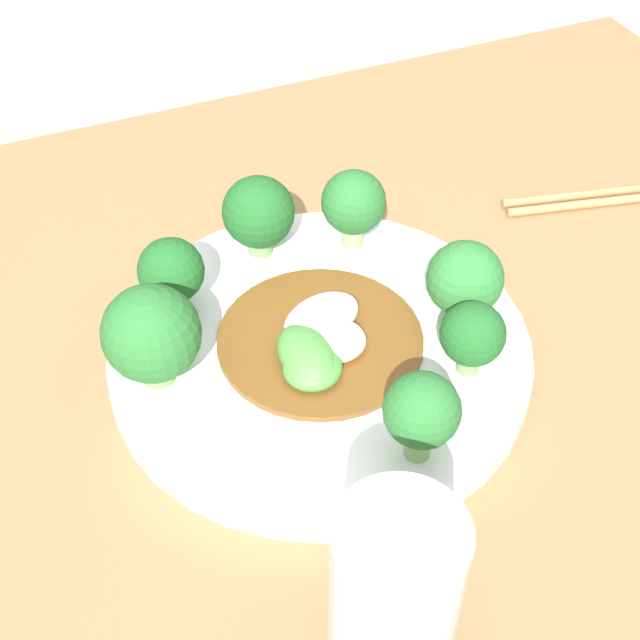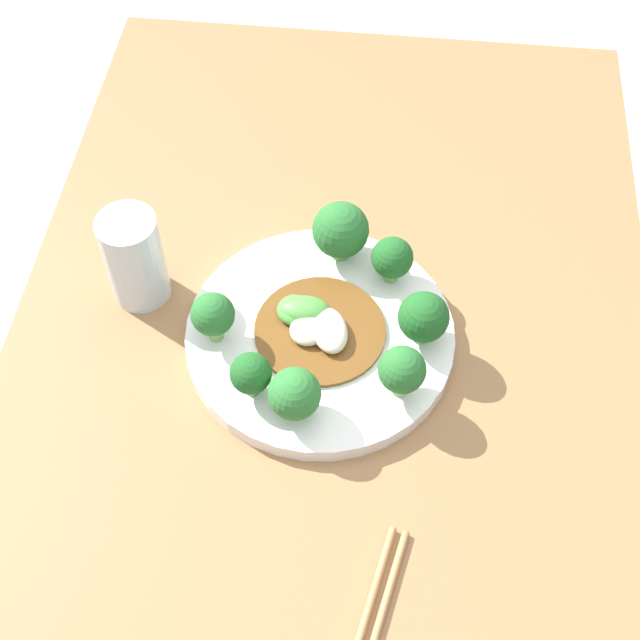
{
  "view_description": "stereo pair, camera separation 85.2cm",
  "coord_description": "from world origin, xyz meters",
  "px_view_note": "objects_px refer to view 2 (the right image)",
  "views": [
    {
      "loc": [
        0.14,
        0.38,
        1.13
      ],
      "look_at": [
        -0.02,
        0.01,
        0.74
      ],
      "focal_mm": 50.0,
      "sensor_mm": 36.0,
      "label": 1
    },
    {
      "loc": [
        -0.52,
        -0.05,
        1.46
      ],
      "look_at": [
        -0.02,
        0.01,
        0.74
      ],
      "focal_mm": 50.0,
      "sensor_mm": 36.0,
      "label": 2
    }
  ],
  "objects_px": {
    "broccoli_southeast": "(392,258)",
    "stirfry_center": "(315,325)",
    "broccoli_west": "(294,394)",
    "drinking_glass": "(134,258)",
    "plate": "(320,337)",
    "broccoli_east": "(337,230)",
    "broccoli_southwest": "(402,371)",
    "broccoli_northwest": "(251,374)",
    "broccoli_north": "(213,315)",
    "broccoli_south": "(424,318)"
  },
  "relations": [
    {
      "from": "broccoli_west",
      "to": "drinking_glass",
      "type": "height_order",
      "value": "drinking_glass"
    },
    {
      "from": "broccoli_east",
      "to": "drinking_glass",
      "type": "height_order",
      "value": "drinking_glass"
    },
    {
      "from": "broccoli_southeast",
      "to": "broccoli_west",
      "type": "distance_m",
      "value": 0.19
    },
    {
      "from": "plate",
      "to": "broccoli_southeast",
      "type": "xyz_separation_m",
      "value": [
        0.08,
        -0.07,
        0.04
      ]
    },
    {
      "from": "broccoli_northwest",
      "to": "broccoli_southeast",
      "type": "xyz_separation_m",
      "value": [
        0.15,
        -0.12,
        0.0
      ]
    },
    {
      "from": "broccoli_northwest",
      "to": "broccoli_east",
      "type": "relative_size",
      "value": 0.75
    },
    {
      "from": "stirfry_center",
      "to": "broccoli_east",
      "type": "bearing_deg",
      "value": -6.54
    },
    {
      "from": "plate",
      "to": "drinking_glass",
      "type": "distance_m",
      "value": 0.21
    },
    {
      "from": "broccoli_southeast",
      "to": "broccoli_north",
      "type": "distance_m",
      "value": 0.19
    },
    {
      "from": "plate",
      "to": "broccoli_north",
      "type": "bearing_deg",
      "value": 99.46
    },
    {
      "from": "plate",
      "to": "broccoli_southwest",
      "type": "distance_m",
      "value": 0.11
    },
    {
      "from": "plate",
      "to": "stirfry_center",
      "type": "xyz_separation_m",
      "value": [
        0.0,
        0.01,
        0.02
      ]
    },
    {
      "from": "broccoli_south",
      "to": "broccoli_northwest",
      "type": "bearing_deg",
      "value": 116.84
    },
    {
      "from": "drinking_glass",
      "to": "broccoli_northwest",
      "type": "bearing_deg",
      "value": -131.03
    },
    {
      "from": "broccoli_north",
      "to": "drinking_glass",
      "type": "relative_size",
      "value": 0.55
    },
    {
      "from": "plate",
      "to": "stirfry_center",
      "type": "distance_m",
      "value": 0.02
    },
    {
      "from": "broccoli_southeast",
      "to": "broccoli_south",
      "type": "height_order",
      "value": "broccoli_south"
    },
    {
      "from": "broccoli_southwest",
      "to": "stirfry_center",
      "type": "bearing_deg",
      "value": 54.9
    },
    {
      "from": "broccoli_southeast",
      "to": "broccoli_south",
      "type": "distance_m",
      "value": 0.08
    },
    {
      "from": "broccoli_west",
      "to": "drinking_glass",
      "type": "bearing_deg",
      "value": 52.59
    },
    {
      "from": "broccoli_northwest",
      "to": "broccoli_east",
      "type": "bearing_deg",
      "value": -19.38
    },
    {
      "from": "broccoli_southeast",
      "to": "drinking_glass",
      "type": "height_order",
      "value": "drinking_glass"
    },
    {
      "from": "stirfry_center",
      "to": "plate",
      "type": "bearing_deg",
      "value": -113.14
    },
    {
      "from": "broccoli_north",
      "to": "stirfry_center",
      "type": "xyz_separation_m",
      "value": [
        0.02,
        -0.1,
        -0.03
      ]
    },
    {
      "from": "broccoli_west",
      "to": "stirfry_center",
      "type": "relative_size",
      "value": 0.44
    },
    {
      "from": "drinking_glass",
      "to": "broccoli_south",
      "type": "bearing_deg",
      "value": -97.78
    },
    {
      "from": "broccoli_northwest",
      "to": "broccoli_south",
      "type": "distance_m",
      "value": 0.18
    },
    {
      "from": "broccoli_south",
      "to": "broccoli_west",
      "type": "bearing_deg",
      "value": 130.8
    },
    {
      "from": "broccoli_southwest",
      "to": "drinking_glass",
      "type": "xyz_separation_m",
      "value": [
        0.1,
        0.28,
        0.0
      ]
    },
    {
      "from": "broccoli_northwest",
      "to": "broccoli_southeast",
      "type": "height_order",
      "value": "broccoli_southeast"
    },
    {
      "from": "broccoli_southwest",
      "to": "broccoli_east",
      "type": "distance_m",
      "value": 0.18
    },
    {
      "from": "broccoli_northwest",
      "to": "broccoli_southwest",
      "type": "bearing_deg",
      "value": -83.63
    },
    {
      "from": "broccoli_west",
      "to": "stirfry_center",
      "type": "distance_m",
      "value": 0.1
    },
    {
      "from": "broccoli_southwest",
      "to": "broccoli_south",
      "type": "distance_m",
      "value": 0.07
    },
    {
      "from": "broccoli_east",
      "to": "broccoli_north",
      "type": "distance_m",
      "value": 0.16
    },
    {
      "from": "broccoli_southwest",
      "to": "broccoli_west",
      "type": "bearing_deg",
      "value": 109.57
    },
    {
      "from": "broccoli_east",
      "to": "stirfry_center",
      "type": "xyz_separation_m",
      "value": [
        -0.1,
        0.01,
        -0.03
      ]
    },
    {
      "from": "broccoli_southeast",
      "to": "stirfry_center",
      "type": "xyz_separation_m",
      "value": [
        -0.07,
        0.07,
        -0.02
      ]
    },
    {
      "from": "broccoli_southwest",
      "to": "drinking_glass",
      "type": "height_order",
      "value": "drinking_glass"
    },
    {
      "from": "broccoli_southeast",
      "to": "broccoli_south",
      "type": "bearing_deg",
      "value": -154.22
    },
    {
      "from": "broccoli_southeast",
      "to": "broccoli_north",
      "type": "height_order",
      "value": "broccoli_north"
    },
    {
      "from": "broccoli_east",
      "to": "stirfry_center",
      "type": "distance_m",
      "value": 0.11
    },
    {
      "from": "broccoli_south",
      "to": "drinking_glass",
      "type": "height_order",
      "value": "drinking_glass"
    },
    {
      "from": "broccoli_west",
      "to": "drinking_glass",
      "type": "xyz_separation_m",
      "value": [
        0.14,
        0.18,
        0.0
      ]
    },
    {
      "from": "broccoli_southeast",
      "to": "broccoli_east",
      "type": "height_order",
      "value": "broccoli_east"
    },
    {
      "from": "broccoli_east",
      "to": "drinking_glass",
      "type": "xyz_separation_m",
      "value": [
        -0.06,
        0.2,
        -0.0
      ]
    },
    {
      "from": "broccoli_northwest",
      "to": "broccoli_southeast",
      "type": "distance_m",
      "value": 0.2
    },
    {
      "from": "broccoli_southwest",
      "to": "stirfry_center",
      "type": "height_order",
      "value": "broccoli_southwest"
    },
    {
      "from": "broccoli_southeast",
      "to": "broccoli_south",
      "type": "xyz_separation_m",
      "value": [
        -0.07,
        -0.03,
        0.0
      ]
    },
    {
      "from": "broccoli_southeast",
      "to": "broccoli_southwest",
      "type": "bearing_deg",
      "value": -172.74
    }
  ]
}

